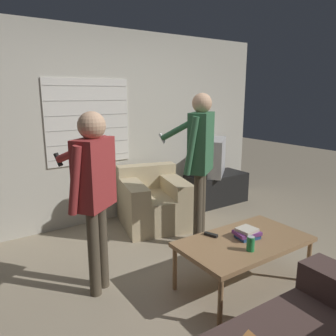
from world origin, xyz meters
TOP-DOWN VIEW (x-y plane):
  - ground_plane at (0.00, 0.00)m, footprint 16.00×16.00m
  - wall_back at (-0.01, 2.03)m, footprint 5.20×0.08m
  - armchair_beige at (0.40, 1.49)m, footprint 1.00×1.06m
  - coffee_table at (0.32, -0.22)m, footprint 1.19×0.67m
  - tv_stand at (1.70, 1.67)m, footprint 0.97×0.49m
  - tv at (1.70, 1.67)m, footprint 0.71×0.67m
  - person_left_standing at (-0.81, 0.45)m, footprint 0.48×0.77m
  - person_right_standing at (0.52, 0.68)m, footprint 0.52×0.82m
  - book_stack at (0.37, -0.21)m, footprint 0.24×0.20m
  - soda_can at (0.20, -0.39)m, footprint 0.07×0.07m
  - spare_remote at (0.12, 0.01)m, footprint 0.08×0.14m

SIDE VIEW (x-z plane):
  - ground_plane at x=0.00m, z-range 0.00..0.00m
  - tv_stand at x=1.70m, z-range 0.00..0.47m
  - armchair_beige at x=0.40m, z-range -0.06..0.69m
  - coffee_table at x=0.32m, z-range 0.19..0.64m
  - spare_remote at x=0.12m, z-range 0.45..0.47m
  - book_stack at x=0.37m, z-range 0.45..0.54m
  - soda_can at x=0.20m, z-range 0.45..0.58m
  - tv at x=1.70m, z-range 0.47..1.03m
  - person_left_standing at x=-0.81m, z-range 0.21..1.80m
  - person_right_standing at x=0.52m, z-range 0.24..1.97m
  - wall_back at x=-0.01m, z-range 0.00..2.55m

